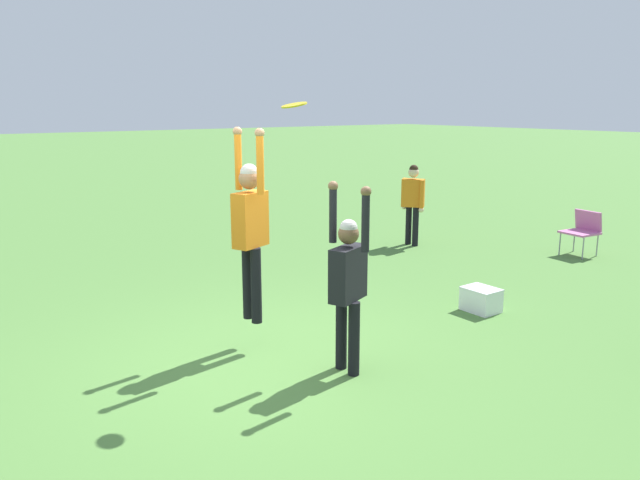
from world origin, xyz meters
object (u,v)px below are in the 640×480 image
at_px(frisbee, 294,105).
at_px(camping_chair_2, 583,229).
at_px(person_spectator_near, 413,198).
at_px(person_jumping, 250,220).
at_px(person_defending, 348,276).
at_px(cooler_box, 481,300).

xyz_separation_m(frisbee, camping_chair_2, (-1.06, 7.12, -2.24)).
xyz_separation_m(camping_chair_2, person_spectator_near, (-2.47, -1.95, 0.45)).
xyz_separation_m(person_jumping, person_defending, (1.15, 0.46, -0.45)).
distance_m(person_jumping, cooler_box, 3.48).
distance_m(person_defending, camping_chair_2, 6.92).
height_order(person_jumping, person_defending, person_jumping).
bearing_deg(frisbee, person_jumping, -173.70).
bearing_deg(person_spectator_near, frisbee, -89.36).
bearing_deg(person_defending, person_jumping, -90.00).
relative_size(person_spectator_near, cooler_box, 3.41).
height_order(camping_chair_2, cooler_box, camping_chair_2).
distance_m(person_defending, frisbee, 1.78).
height_order(frisbee, camping_chair_2, frisbee).
bearing_deg(person_jumping, frisbee, -105.45).
xyz_separation_m(person_jumping, cooler_box, (0.71, 3.14, -1.33)).
height_order(frisbee, person_spectator_near, frisbee).
distance_m(person_spectator_near, cooler_box, 4.15).
bearing_deg(person_jumping, person_spectator_near, 6.03).
distance_m(person_jumping, person_defending, 1.32).
xyz_separation_m(person_defending, person_spectator_near, (-3.93, 4.80, -0.09)).
bearing_deg(cooler_box, person_jumping, -102.71).
relative_size(frisbee, camping_chair_2, 0.31).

